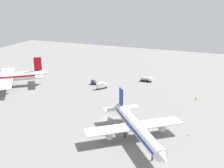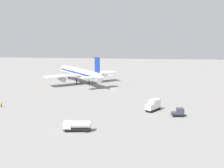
{
  "view_description": "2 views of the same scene",
  "coord_description": "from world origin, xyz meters",
  "px_view_note": "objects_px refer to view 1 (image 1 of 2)",
  "views": [
    {
      "loc": [
        -93.95,
        -40.37,
        47.82
      ],
      "look_at": [
        24.66,
        7.49,
        5.89
      ],
      "focal_mm": 45.79,
      "sensor_mm": 36.0,
      "label": 1
    },
    {
      "loc": [
        115.13,
        14.04,
        22.5
      ],
      "look_at": [
        12.15,
        1.57,
        4.19
      ],
      "focal_mm": 46.03,
      "sensor_mm": 36.0,
      "label": 2
    }
  ],
  "objects_px": {
    "airplane_taxiing": "(136,127)",
    "fuel_truck": "(146,79)",
    "baggage_tug": "(94,82)",
    "catering_truck": "(101,86)",
    "ground_crew_worker": "(196,98)",
    "airplane_at_gate": "(3,77)",
    "safety_cone_near_gate": "(188,135)"
  },
  "relations": [
    {
      "from": "airplane_taxiing",
      "to": "fuel_truck",
      "type": "xyz_separation_m",
      "value": [
        63.96,
        14.06,
        -3.34
      ]
    },
    {
      "from": "catering_truck",
      "to": "safety_cone_near_gate",
      "type": "xyz_separation_m",
      "value": [
        -34.52,
        -48.05,
        -1.4
      ]
    },
    {
      "from": "airplane_at_gate",
      "to": "safety_cone_near_gate",
      "type": "height_order",
      "value": "airplane_at_gate"
    },
    {
      "from": "ground_crew_worker",
      "to": "safety_cone_near_gate",
      "type": "relative_size",
      "value": 2.78
    },
    {
      "from": "airplane_at_gate",
      "to": "safety_cone_near_gate",
      "type": "xyz_separation_m",
      "value": [
        -17.8,
        -95.97,
        -5.06
      ]
    },
    {
      "from": "fuel_truck",
      "to": "safety_cone_near_gate",
      "type": "relative_size",
      "value": 10.78
    },
    {
      "from": "airplane_taxiing",
      "to": "ground_crew_worker",
      "type": "bearing_deg",
      "value": 122.96
    },
    {
      "from": "fuel_truck",
      "to": "catering_truck",
      "type": "relative_size",
      "value": 1.13
    },
    {
      "from": "safety_cone_near_gate",
      "to": "catering_truck",
      "type": "bearing_deg",
      "value": 54.3
    },
    {
      "from": "baggage_tug",
      "to": "airplane_at_gate",
      "type": "bearing_deg",
      "value": 20.72
    },
    {
      "from": "baggage_tug",
      "to": "catering_truck",
      "type": "distance_m",
      "value": 8.48
    },
    {
      "from": "catering_truck",
      "to": "ground_crew_worker",
      "type": "relative_size",
      "value": 3.43
    },
    {
      "from": "airplane_at_gate",
      "to": "fuel_truck",
      "type": "distance_m",
      "value": 75.76
    },
    {
      "from": "ground_crew_worker",
      "to": "baggage_tug",
      "type": "bearing_deg",
      "value": -137.98
    },
    {
      "from": "airplane_taxiing",
      "to": "safety_cone_near_gate",
      "type": "height_order",
      "value": "airplane_taxiing"
    },
    {
      "from": "airplane_at_gate",
      "to": "ground_crew_worker",
      "type": "bearing_deg",
      "value": 152.92
    },
    {
      "from": "airplane_taxiing",
      "to": "baggage_tug",
      "type": "distance_m",
      "value": 62.41
    },
    {
      "from": "fuel_truck",
      "to": "ground_crew_worker",
      "type": "relative_size",
      "value": 3.87
    },
    {
      "from": "airplane_taxiing",
      "to": "baggage_tug",
      "type": "height_order",
      "value": "airplane_taxiing"
    },
    {
      "from": "airplane_taxiing",
      "to": "catering_truck",
      "type": "xyz_separation_m",
      "value": [
        43.63,
        32.09,
        -3.03
      ]
    },
    {
      "from": "airplane_taxiing",
      "to": "baggage_tug",
      "type": "bearing_deg",
      "value": 179.46
    },
    {
      "from": "airplane_taxiing",
      "to": "fuel_truck",
      "type": "relative_size",
      "value": 5.5
    },
    {
      "from": "fuel_truck",
      "to": "catering_truck",
      "type": "xyz_separation_m",
      "value": [
        -20.33,
        18.04,
        0.31
      ]
    },
    {
      "from": "airplane_at_gate",
      "to": "airplane_taxiing",
      "type": "height_order",
      "value": "airplane_at_gate"
    },
    {
      "from": "airplane_taxiing",
      "to": "fuel_truck",
      "type": "height_order",
      "value": "airplane_taxiing"
    },
    {
      "from": "catering_truck",
      "to": "safety_cone_near_gate",
      "type": "height_order",
      "value": "catering_truck"
    },
    {
      "from": "baggage_tug",
      "to": "ground_crew_worker",
      "type": "bearing_deg",
      "value": 169.01
    },
    {
      "from": "airplane_taxiing",
      "to": "ground_crew_worker",
      "type": "height_order",
      "value": "airplane_taxiing"
    },
    {
      "from": "airplane_taxiing",
      "to": "safety_cone_near_gate",
      "type": "bearing_deg",
      "value": 80.6
    },
    {
      "from": "catering_truck",
      "to": "ground_crew_worker",
      "type": "xyz_separation_m",
      "value": [
        1.52,
        -46.69,
        -0.85
      ]
    },
    {
      "from": "catering_truck",
      "to": "safety_cone_near_gate",
      "type": "distance_m",
      "value": 59.18
    },
    {
      "from": "airplane_at_gate",
      "to": "catering_truck",
      "type": "height_order",
      "value": "airplane_at_gate"
    }
  ]
}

